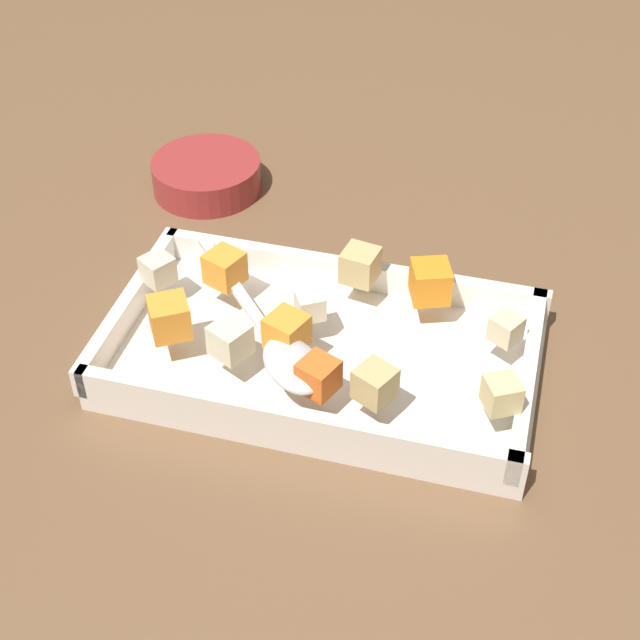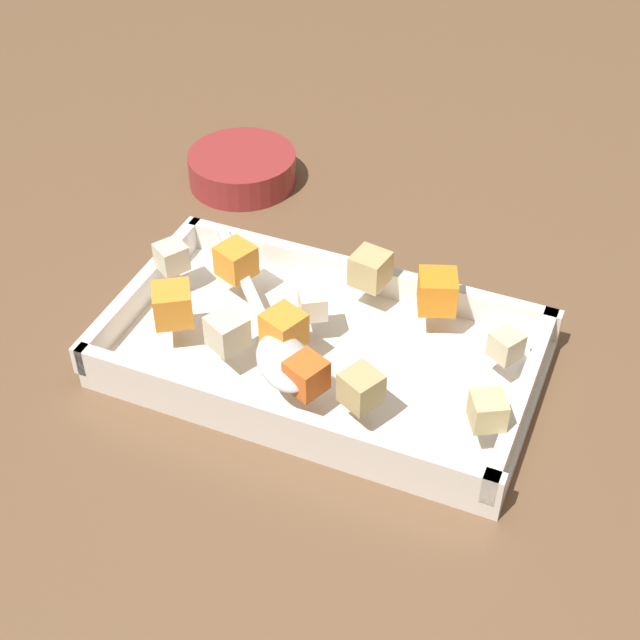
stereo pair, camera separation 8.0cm
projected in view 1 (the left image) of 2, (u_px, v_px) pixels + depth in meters
ground_plane at (329, 355)px, 0.84m from camera, size 4.00×4.00×0.00m
baking_dish at (320, 354)px, 0.82m from camera, size 0.37×0.21×0.04m
carrot_chunk_front_center at (225, 268)px, 0.84m from camera, size 0.04×0.04×0.03m
carrot_chunk_rim_edge at (430, 282)px, 0.83m from camera, size 0.04×0.04×0.03m
carrot_chunk_center at (287, 332)px, 0.78m from camera, size 0.04×0.04×0.03m
carrot_chunk_corner_se at (169, 317)px, 0.79m from camera, size 0.04×0.04×0.03m
carrot_chunk_heap_side at (318, 376)px, 0.74m from camera, size 0.04×0.04×0.03m
potato_chunk_under_handle at (506, 328)px, 0.79m from camera, size 0.03×0.03×0.02m
potato_chunk_corner_sw at (375, 384)px, 0.73m from camera, size 0.04×0.04×0.03m
potato_chunk_near_right at (360, 265)px, 0.85m from camera, size 0.03×0.03×0.03m
potato_chunk_back_center at (502, 394)px, 0.73m from camera, size 0.04×0.04×0.03m
potato_chunk_near_left at (230, 340)px, 0.77m from camera, size 0.04×0.04×0.03m
parsnip_chunk_far_left at (158, 269)px, 0.84m from camera, size 0.03×0.03×0.03m
parsnip_chunk_mid_left at (310, 305)px, 0.81m from camera, size 0.03×0.03×0.02m
serving_spoon at (286, 355)px, 0.77m from camera, size 0.18×0.19×0.02m
small_prep_bowl at (207, 175)px, 1.03m from camera, size 0.12×0.12×0.04m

